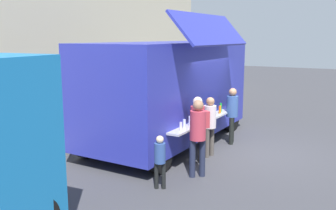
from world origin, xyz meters
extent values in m
plane|color=#38383D|center=(0.00, 0.00, 0.00)|extent=(60.00, 60.00, 0.00)
cube|color=#2A30A3|center=(-0.18, 2.39, 1.63)|extent=(6.12, 2.72, 2.67)
cube|color=#2A30A3|center=(-0.85, 0.83, 3.30)|extent=(3.34, 0.85, 0.81)
cube|color=black|center=(-0.83, 1.23, 1.96)|extent=(3.15, 0.22, 1.20)
cube|color=#B7B7BC|center=(-0.84, 1.01, 0.94)|extent=(3.33, 0.48, 0.05)
cylinder|color=silver|center=(-2.14, 1.03, 1.06)|extent=(0.06, 0.06, 0.20)
cylinder|color=silver|center=(-1.85, 1.08, 1.06)|extent=(0.07, 0.07, 0.21)
cylinder|color=silver|center=(-1.60, 1.04, 1.08)|extent=(0.06, 0.06, 0.25)
cylinder|color=yellow|center=(-1.37, 1.05, 1.09)|extent=(0.08, 0.08, 0.26)
cylinder|color=black|center=(-1.08, 1.03, 1.08)|extent=(0.06, 0.06, 0.23)
cylinder|color=green|center=(-0.83, 0.97, 1.09)|extent=(0.06, 0.06, 0.25)
cylinder|color=red|center=(-0.57, 1.04, 1.07)|extent=(0.07, 0.07, 0.23)
cylinder|color=orange|center=(-0.31, 1.05, 1.07)|extent=(0.08, 0.08, 0.22)
cylinder|color=black|center=(-0.06, 0.98, 1.05)|extent=(0.08, 0.08, 0.18)
cylinder|color=orange|center=(0.18, 0.92, 1.07)|extent=(0.07, 0.07, 0.22)
cylinder|color=green|center=(0.44, 0.99, 1.09)|extent=(0.07, 0.07, 0.25)
cube|color=black|center=(2.78, 2.27, 2.12)|extent=(0.16, 2.12, 1.17)
cylinder|color=black|center=(2.17, 3.39, 0.45)|extent=(0.90, 0.28, 0.90)
cylinder|color=black|center=(2.09, 1.20, 0.45)|extent=(0.90, 0.28, 0.90)
cylinder|color=black|center=(-2.45, 3.57, 0.45)|extent=(0.90, 0.28, 0.90)
cylinder|color=black|center=(-2.54, 1.38, 0.45)|extent=(0.90, 0.28, 0.90)
cube|color=black|center=(-5.75, 2.42, 1.97)|extent=(0.21, 1.79, 1.03)
cylinder|color=#2B5C3A|center=(3.39, 4.69, 0.51)|extent=(0.60, 0.60, 1.03)
cylinder|color=#4B4540|center=(-0.97, 0.83, 0.39)|extent=(0.12, 0.12, 0.78)
cylinder|color=#4B4540|center=(-0.77, 0.78, 0.39)|extent=(0.12, 0.12, 0.78)
cylinder|color=silver|center=(-0.87, 0.81, 1.07)|extent=(0.32, 0.32, 0.59)
sphere|color=#A17252|center=(-0.87, 0.81, 1.48)|extent=(0.22, 0.22, 0.22)
cylinder|color=black|center=(-1.63, 0.94, 0.41)|extent=(0.13, 0.13, 0.83)
cylinder|color=black|center=(-1.45, 0.81, 0.41)|extent=(0.13, 0.13, 0.83)
cylinder|color=#BD3542|center=(-1.54, 0.87, 1.14)|extent=(0.34, 0.34, 0.63)
sphere|color=beige|center=(-1.54, 0.87, 1.57)|extent=(0.23, 0.23, 0.23)
cube|color=#B53540|center=(-1.69, 0.66, 1.17)|extent=(0.34, 0.32, 0.40)
cylinder|color=#1E243A|center=(-2.43, 0.59, 0.43)|extent=(0.14, 0.14, 0.87)
cylinder|color=#1E243A|center=(-2.28, 0.41, 0.43)|extent=(0.14, 0.14, 0.87)
cylinder|color=#B33545|center=(-2.36, 0.50, 1.19)|extent=(0.36, 0.36, 0.65)
sphere|color=#976B50|center=(-2.36, 0.50, 1.64)|extent=(0.24, 0.24, 0.24)
cylinder|color=black|center=(0.47, 0.66, 0.41)|extent=(0.13, 0.13, 0.81)
cylinder|color=black|center=(0.69, 0.71, 0.41)|extent=(0.13, 0.13, 0.81)
cylinder|color=#2E4B87|center=(0.58, 0.69, 1.12)|extent=(0.34, 0.34, 0.61)
sphere|color=#9D6F4E|center=(0.58, 0.69, 1.54)|extent=(0.23, 0.23, 0.23)
cylinder|color=black|center=(-3.38, 0.98, 0.28)|extent=(0.09, 0.09, 0.56)
cylinder|color=black|center=(-3.31, 0.84, 0.28)|extent=(0.09, 0.09, 0.56)
cylinder|color=#2D4885|center=(-3.35, 0.91, 0.77)|extent=(0.23, 0.23, 0.42)
sphere|color=beige|center=(-3.35, 0.91, 1.06)|extent=(0.16, 0.16, 0.16)
camera|label=1|loc=(-9.75, -2.71, 3.13)|focal=39.89mm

